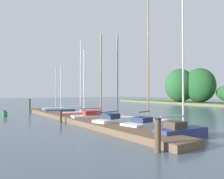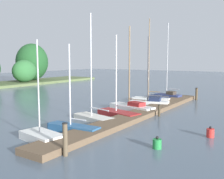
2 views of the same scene
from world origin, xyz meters
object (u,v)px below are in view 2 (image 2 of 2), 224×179
Objects in this scene: sailboat_2 at (92,116)px; sailboat_3 at (117,112)px; sailboat_0 at (41,135)px; sailboat_5 at (149,102)px; channel_buoy_1 at (210,133)px; mooring_piling_2 at (196,94)px; sailboat_1 at (72,127)px; mooring_piling_1 at (159,110)px; channel_buoy_0 at (157,144)px; mooring_piling_0 at (65,139)px; sailboat_7 at (168,95)px; sailboat_6 at (150,99)px; sailboat_4 at (131,106)px.

sailboat_2 reaches higher than sailboat_3.
sailboat_5 is (12.97, -0.30, 0.12)m from sailboat_0.
mooring_piling_2 is at bearing 18.97° from channel_buoy_1.
sailboat_1 is at bearing 104.93° from sailboat_3.
sailboat_1 is 17.28m from mooring_piling_2.
channel_buoy_1 is at bearing -127.00° from mooring_piling_1.
mooring_piling_2 reaches higher than channel_buoy_0.
mooring_piling_0 is 2.43× the size of channel_buoy_1.
mooring_piling_1 is 1.49× the size of channel_buoy_0.
channel_buoy_1 is at bearing -133.21° from sailboat_0.
channel_buoy_1 is at bearing -161.03° from mooring_piling_2.
sailboat_1 is 3.26m from sailboat_2.
sailboat_0 is 7.59m from sailboat_3.
mooring_piling_1 is at bearing -97.94° from sailboat_0.
sailboat_3 is 8.94m from mooring_piling_0.
sailboat_7 reaches higher than mooring_piling_0.
sailboat_4 is at bearing 85.14° from sailboat_6.
sailboat_5 is (7.58, -0.92, 0.09)m from sailboat_2.
sailboat_7 is 5.37× the size of mooring_piling_0.
sailboat_4 is at bearing -91.19° from sailboat_1.
sailboat_4 is 0.86× the size of sailboat_7.
sailboat_2 is at bearing 27.84° from mooring_piling_0.
mooring_piling_2 is (11.73, -2.78, 0.38)m from sailboat_3.
sailboat_3 is at bearing -95.50° from sailboat_2.
sailboat_0 is 0.84× the size of sailboat_5.
sailboat_5 is 10.26× the size of channel_buoy_1.
sailboat_0 is 10.06m from sailboat_4.
mooring_piling_0 is at bearing 86.53° from sailboat_5.
sailboat_2 is at bearing 92.62° from channel_buoy_1.
sailboat_5 is 6.86m from mooring_piling_2.
sailboat_0 is at bearing 80.87° from sailboat_1.
sailboat_4 is 5.08m from sailboat_6.
sailboat_2 is 1.06× the size of sailboat_4.
mooring_piling_2 is at bearing -89.61° from sailboat_3.
sailboat_7 reaches higher than sailboat_3.
sailboat_7 is at bearing -80.62° from sailboat_0.
sailboat_6 reaches higher than sailboat_7.
sailboat_5 is at bearing -81.88° from sailboat_0.
sailboat_3 reaches higher than mooring_piling_0.
sailboat_7 is at bearing -92.52° from sailboat_1.
sailboat_6 is 5.50m from mooring_piling_2.
sailboat_5 is 0.77× the size of sailboat_6.
sailboat_3 is 3.26m from mooring_piling_1.
sailboat_4 is at bearing 75.02° from mooring_piling_1.
sailboat_5 is at bearing 35.15° from mooring_piling_1.
mooring_piling_1 is (9.27, -2.90, 0.19)m from sailboat_0.
mooring_piling_1 is 7.56m from channel_buoy_0.
sailboat_1 is 8.13m from channel_buoy_1.
sailboat_6 is at bearing -79.84° from sailboat_5.
mooring_piling_2 is 14.34m from channel_buoy_1.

